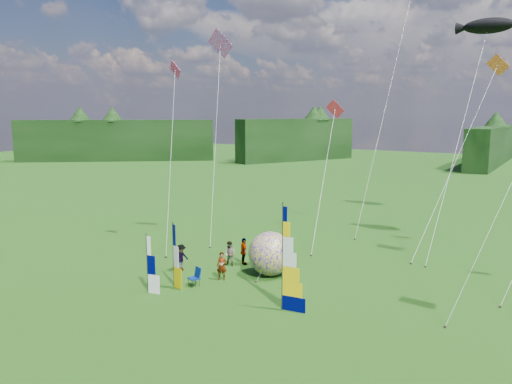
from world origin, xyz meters
The scene contains 17 objects.
ground centered at (0.00, 0.00, 0.00)m, with size 220.00×220.00×0.00m, color #25500B.
treeline_ring centered at (0.00, 0.00, 4.00)m, with size 210.00×210.00×8.00m, color #1C3A15, non-canonical shape.
feather_banner_main centered at (1.61, 2.32, 2.62)m, with size 1.41×0.10×5.25m, color #00024A, non-canonical shape.
side_banner_left centered at (-5.15, 1.89, 1.81)m, with size 1.01×0.10×3.63m, color #ECC104, non-canonical shape.
side_banner_far centered at (-5.69, 0.39, 1.60)m, with size 0.95×0.10×3.20m, color white, non-canonical shape.
bol_inflatable centered at (-1.62, 6.58, 1.34)m, with size 2.68×2.68×2.68m, color #0D00A3.
spectator_a centered at (-3.57, 4.30, 0.84)m, with size 0.61×0.40×1.67m, color #66594C.
spectator_b centered at (-4.75, 6.77, 0.81)m, with size 0.78×0.39×1.62m, color #66594C.
spectator_c centered at (-6.74, 4.34, 0.84)m, with size 1.08×0.40×1.67m, color #66594C.
spectator_d centered at (-4.16, 7.48, 0.88)m, with size 1.03×0.42×1.76m, color #66594C.
camp_chair centered at (-4.25, 2.55, 0.54)m, with size 0.63×0.63×1.08m, color #041A53, non-canonical shape.
kite_whale centered at (6.41, 19.16, 9.11)m, with size 4.67×15.54×18.23m, color black, non-canonical shape.
kite_rainbow_delta centered at (-10.01, 12.33, 8.62)m, with size 7.00×9.60×17.25m, color red, non-canonical shape.
small_kite_red centered at (-2.65, 16.30, 5.70)m, with size 5.31×12.11×11.40m, color red, non-canonical shape.
small_kite_orange centered at (6.54, 17.75, 7.24)m, with size 5.84×11.41×14.48m, color orange, non-canonical shape.
small_kite_pink centered at (-11.16, 8.51, 7.08)m, with size 5.77×7.61×14.17m, color #F03478, non-canonical shape.
small_kite_green centered at (-0.03, 22.55, 11.33)m, with size 3.25×12.59×22.65m, color green, non-canonical shape.
Camera 1 is at (13.29, -18.37, 9.70)m, focal length 35.00 mm.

